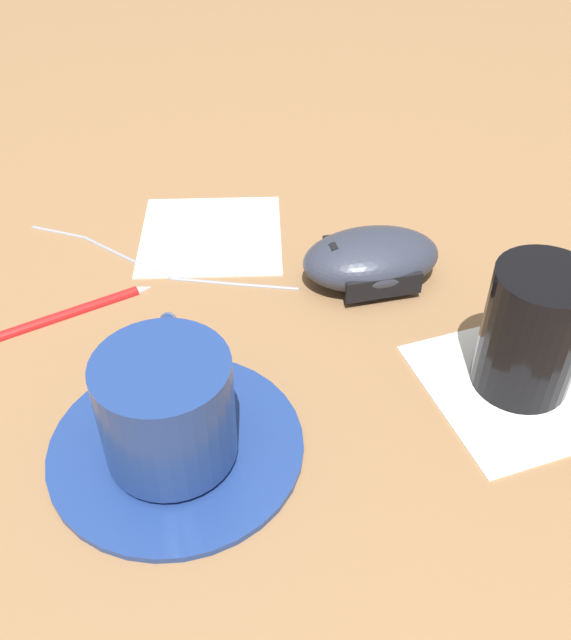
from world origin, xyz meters
TOP-DOWN VIEW (x-y plane):
  - ground_plane at (0.00, 0.00)m, footprint 3.00×3.00m
  - saucer at (0.03, -0.11)m, footprint 0.15×0.15m
  - coffee_cup at (0.03, -0.12)m, footprint 0.10×0.08m
  - computer_mouse at (-0.04, 0.09)m, footprint 0.10×0.12m
  - mouse_cable at (-0.15, -0.05)m, footprint 0.20×0.15m
  - napkin_under_glass at (0.10, 0.10)m, footprint 0.14×0.14m
  - drinking_glass at (0.10, 0.10)m, footprint 0.06×0.06m
  - napkin_spare at (-0.16, 0.01)m, footprint 0.16×0.16m
  - pen at (-0.13, -0.14)m, footprint 0.01×0.15m

SIDE VIEW (x-z plane):
  - ground_plane at x=0.00m, z-range 0.00..0.00m
  - napkin_under_glass at x=0.10m, z-range 0.00..0.00m
  - napkin_spare at x=-0.16m, z-range 0.00..0.00m
  - mouse_cable at x=-0.15m, z-range 0.00..0.00m
  - saucer at x=0.03m, z-range 0.00..0.01m
  - pen at x=-0.13m, z-range 0.00..0.01m
  - computer_mouse at x=-0.04m, z-range 0.00..0.04m
  - coffee_cup at x=0.03m, z-range 0.01..0.08m
  - drinking_glass at x=0.10m, z-range 0.00..0.09m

